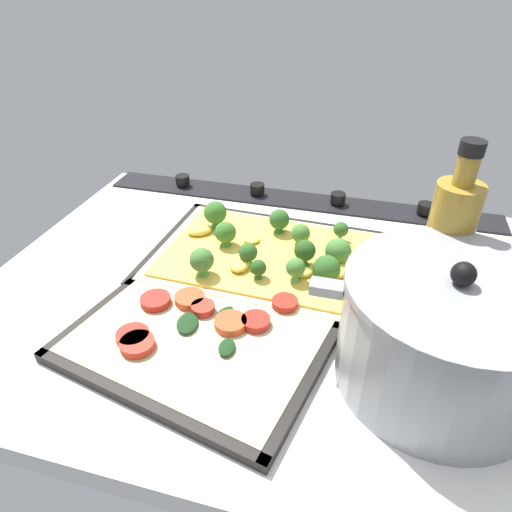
# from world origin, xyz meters

# --- Properties ---
(ground_plane) EXTENTS (0.78, 0.63, 0.03)m
(ground_plane) POSITION_xyz_m (0.00, 0.00, -0.01)
(ground_plane) COLOR silver
(stove_control_panel) EXTENTS (0.75, 0.07, 0.03)m
(stove_control_panel) POSITION_xyz_m (0.00, -0.28, 0.01)
(stove_control_panel) COLOR black
(stove_control_panel) RESTS_ON ground_plane
(baking_tray_front) EXTENTS (0.37, 0.27, 0.01)m
(baking_tray_front) POSITION_xyz_m (-0.00, -0.06, 0.00)
(baking_tray_front) COLOR black
(baking_tray_front) RESTS_ON ground_plane
(broccoli_pizza) EXTENTS (0.35, 0.25, 0.06)m
(broccoli_pizza) POSITION_xyz_m (-0.00, -0.06, 0.02)
(broccoli_pizza) COLOR beige
(broccoli_pizza) RESTS_ON baking_tray_front
(baking_tray_back) EXTENTS (0.35, 0.32, 0.01)m
(baking_tray_back) POSITION_xyz_m (0.04, 0.12, 0.00)
(baking_tray_back) COLOR black
(baking_tray_back) RESTS_ON ground_plane
(veggie_pizza_back) EXTENTS (0.32, 0.29, 0.02)m
(veggie_pizza_back) POSITION_xyz_m (0.04, 0.12, 0.01)
(veggie_pizza_back) COLOR #BCB687
(veggie_pizza_back) RESTS_ON baking_tray_back
(cooking_pot) EXTENTS (0.29, 0.22, 0.16)m
(cooking_pot) POSITION_xyz_m (-0.23, 0.11, 0.07)
(cooking_pot) COLOR gray
(cooking_pot) RESTS_ON ground_plane
(oil_bottle) EXTENTS (0.05, 0.05, 0.23)m
(oil_bottle) POSITION_xyz_m (-0.23, -0.01, 0.10)
(oil_bottle) COLOR olive
(oil_bottle) RESTS_ON ground_plane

